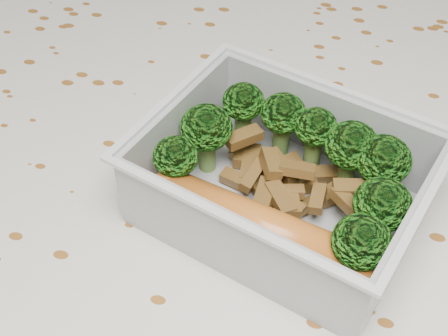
# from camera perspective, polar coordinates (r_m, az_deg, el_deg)

# --- Properties ---
(dining_table) EXTENTS (1.40, 0.90, 0.75)m
(dining_table) POSITION_cam_1_polar(r_m,az_deg,el_deg) (0.48, -0.31, -8.76)
(dining_table) COLOR brown
(dining_table) RESTS_ON ground
(tablecloth) EXTENTS (1.46, 0.96, 0.19)m
(tablecloth) POSITION_cam_1_polar(r_m,az_deg,el_deg) (0.44, -0.34, -4.95)
(tablecloth) COLOR silver
(tablecloth) RESTS_ON dining_table
(lunch_container) EXTENTS (0.19, 0.17, 0.06)m
(lunch_container) POSITION_cam_1_polar(r_m,az_deg,el_deg) (0.38, 5.39, -1.99)
(lunch_container) COLOR silver
(lunch_container) RESTS_ON tablecloth
(broccoli_florets) EXTENTS (0.15, 0.12, 0.05)m
(broccoli_florets) POSITION_cam_1_polar(r_m,az_deg,el_deg) (0.38, 7.57, 0.91)
(broccoli_florets) COLOR #608C3F
(broccoli_florets) RESTS_ON lunch_container
(meat_pile) EXTENTS (0.10, 0.06, 0.03)m
(meat_pile) POSITION_cam_1_polar(r_m,az_deg,el_deg) (0.39, 5.79, -1.15)
(meat_pile) COLOR brown
(meat_pile) RESTS_ON lunch_container
(sausage) EXTENTS (0.14, 0.05, 0.03)m
(sausage) POSITION_cam_1_polar(r_m,az_deg,el_deg) (0.36, 3.32, -5.40)
(sausage) COLOR #C66822
(sausage) RESTS_ON lunch_container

